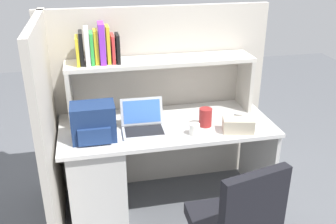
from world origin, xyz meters
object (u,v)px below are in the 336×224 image
(tissue_box, at_px, (238,125))
(laptop, at_px, (143,124))
(backpack, at_px, (93,123))
(computer_mouse, at_px, (237,119))
(snack_canister, at_px, (205,117))
(paper_cup, at_px, (194,129))

(tissue_box, bearing_deg, laptop, 179.46)
(laptop, distance_m, tissue_box, 0.69)
(laptop, height_order, tissue_box, laptop)
(backpack, xyz_separation_m, computer_mouse, (1.08, 0.06, -0.11))
(backpack, relative_size, computer_mouse, 2.88)
(snack_canister, bearing_deg, computer_mouse, 5.12)
(laptop, relative_size, snack_canister, 2.29)
(laptop, bearing_deg, backpack, -169.54)
(computer_mouse, relative_size, tissue_box, 0.47)
(laptop, xyz_separation_m, paper_cup, (0.35, -0.14, -0.01))
(tissue_box, relative_size, snack_canister, 1.59)
(backpack, xyz_separation_m, paper_cup, (0.70, -0.08, -0.09))
(backpack, xyz_separation_m, snack_canister, (0.82, 0.04, -0.06))
(laptop, distance_m, paper_cup, 0.38)
(tissue_box, bearing_deg, computer_mouse, 83.54)
(tissue_box, bearing_deg, paper_cup, -171.01)
(laptop, xyz_separation_m, tissue_box, (0.67, -0.17, -0.00))
(backpack, distance_m, computer_mouse, 1.09)
(computer_mouse, xyz_separation_m, snack_canister, (-0.26, -0.02, 0.05))
(backpack, height_order, snack_canister, backpack)
(backpack, distance_m, paper_cup, 0.71)
(tissue_box, bearing_deg, snack_canister, 158.55)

